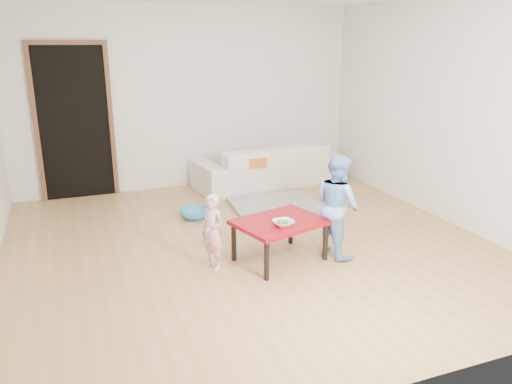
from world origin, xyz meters
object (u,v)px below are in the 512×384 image
red_table (280,240)px  bowl (283,223)px  basin (195,214)px  child_pink (212,232)px  sofa (267,165)px  child_blue (337,205)px

red_table → bowl: bowl is taller
basin → bowl: bearing=-74.3°
red_table → child_pink: (-0.67, 0.06, 0.16)m
sofa → child_pink: size_ratio=2.92×
basin → sofa: bearing=36.5°
child_blue → basin: 1.95m
red_table → basin: (-0.49, 1.50, -0.15)m
bowl → child_pink: size_ratio=0.27×
red_table → child_pink: 0.69m
child_blue → basin: child_blue is taller
bowl → basin: bearing=105.7°
red_table → child_pink: child_pink is taller
child_pink → basin: size_ratio=1.95×
basin → child_blue: bearing=-55.2°
sofa → child_pink: child_pink is taller
child_pink → sofa: bearing=119.2°
red_table → child_blue: 0.68m
sofa → red_table: 2.68m
bowl → child_blue: (0.62, 0.08, 0.08)m
child_pink → basin: bearing=144.4°
bowl → sofa: bearing=70.8°
child_blue → bowl: bearing=88.3°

